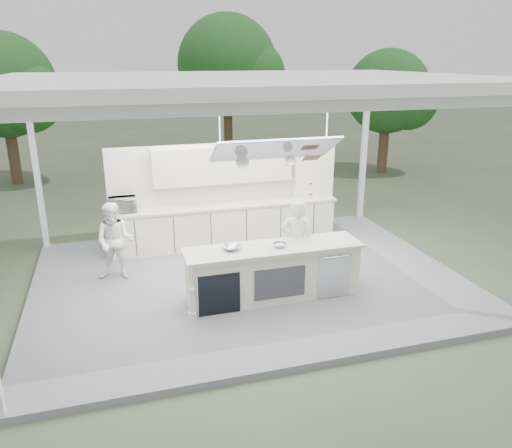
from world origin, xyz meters
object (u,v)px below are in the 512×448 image
object	(u,v)px
demo_island	(272,272)
sous_chef	(115,241)
head_chef	(297,243)
back_counter	(226,224)

from	to	relation	value
demo_island	sous_chef	bearing A→B (deg)	148.45
head_chef	sous_chef	xyz separation A→B (m)	(-3.19, 1.20, -0.07)
sous_chef	demo_island	bearing A→B (deg)	-13.31
back_counter	head_chef	xyz separation A→B (m)	(0.78, -2.42, 0.34)
demo_island	back_counter	bearing A→B (deg)	93.63
demo_island	head_chef	world-z (taller)	head_chef
demo_island	sous_chef	size ratio (longest dim) A/B	2.07
back_counter	head_chef	distance (m)	2.57
head_chef	sous_chef	world-z (taller)	head_chef
back_counter	head_chef	bearing A→B (deg)	-72.19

